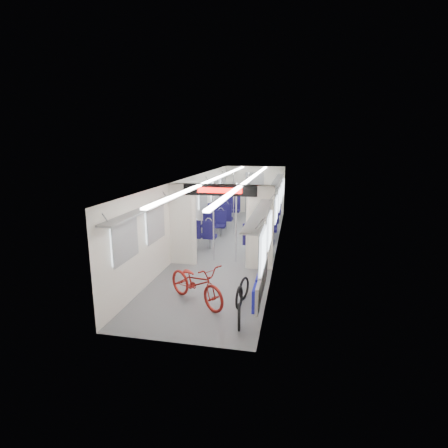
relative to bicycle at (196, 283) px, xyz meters
The scene contains 14 objects.
carriage 4.28m from the bicycle, 89.75° to the left, with size 12.00×12.02×2.31m.
bicycle is the anchor object (origin of this frame).
flip_bench 1.38m from the bicycle, ahead, with size 0.12×2.11×0.52m.
bike_hoop_a 1.44m from the bicycle, 40.88° to the right, with size 0.51×0.51×0.05m, color black.
bike_hoop_b 0.98m from the bicycle, ahead, with size 0.50×0.50×0.05m, color black.
bike_hoop_c 1.08m from the bicycle, 22.74° to the left, with size 0.50×0.50×0.05m, color black.
seat_bay_near_left 4.85m from the bicycle, 100.89° to the left, with size 0.88×1.93×1.06m.
seat_bay_near_right 4.57m from the bicycle, 77.95° to the left, with size 0.93×2.18×1.13m.
seat_bay_far_left 7.75m from the bicycle, 96.80° to the left, with size 0.96×2.31×1.17m.
seat_bay_far_right 7.60m from the bicycle, 82.79° to the left, with size 0.93×2.16×1.13m.
stanchion_near_left 2.93m from the bicycle, 95.64° to the left, with size 0.05×0.05×2.30m, color silver.
stanchion_near_right 2.95m from the bicycle, 82.46° to the left, with size 0.04×0.04×2.30m, color silver.
stanchion_far_left 6.05m from the bicycle, 92.44° to the left, with size 0.04×0.04×2.30m, color silver.
stanchion_far_right 6.43m from the bicycle, 87.86° to the left, with size 0.04×0.04×2.30m, color silver.
Camera 1 is at (1.96, -11.14, 3.35)m, focal length 28.00 mm.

